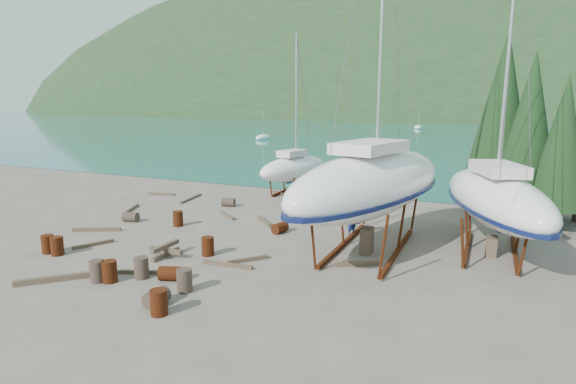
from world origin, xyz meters
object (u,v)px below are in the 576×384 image
at_px(small_sailboat_shore, 294,168).
at_px(worker, 352,220).
at_px(large_sailboat_far, 495,198).
at_px(large_sailboat_near, 372,182).

xyz_separation_m(small_sailboat_shore, worker, (7.52, -9.48, -1.09)).
distance_m(large_sailboat_far, small_sailboat_shore, 17.06).
bearing_deg(large_sailboat_far, worker, 161.15).
bearing_deg(small_sailboat_shore, large_sailboat_near, -37.04).
height_order(large_sailboat_near, small_sailboat_shore, large_sailboat_near).
height_order(large_sailboat_far, small_sailboat_shore, large_sailboat_far).
bearing_deg(small_sailboat_shore, worker, -37.08).
bearing_deg(small_sailboat_shore, large_sailboat_far, -18.47).
xyz_separation_m(large_sailboat_near, large_sailboat_far, (5.37, 1.97, -0.65)).
distance_m(large_sailboat_far, worker, 7.01).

